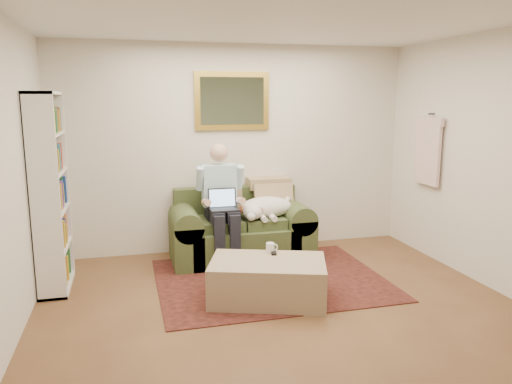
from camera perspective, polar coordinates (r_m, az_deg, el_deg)
name	(u,v)px	position (r m, az deg, el deg)	size (l,w,h in m)	color
room_shell	(287,173)	(4.31, 3.58, 2.19)	(4.51, 5.00, 2.61)	brown
rug	(270,279)	(5.48, 1.66, -9.93)	(2.41, 1.93, 0.01)	black
sofa	(241,235)	(6.11, -1.78, -4.95)	(1.68, 0.85, 1.01)	#414B28
seated_man	(222,206)	(5.81, -3.89, -1.56)	(0.55, 0.79, 1.41)	#8CC7D8
laptop	(223,204)	(5.74, -3.77, -1.36)	(0.33, 0.26, 0.24)	black
sleeping_dog	(266,207)	(6.01, 1.17, -1.74)	(0.69, 0.43, 0.26)	white
ottoman	(268,280)	(4.90, 1.35, -10.07)	(1.10, 0.70, 0.40)	tan
coffee_mug	(270,248)	(5.07, 1.63, -6.38)	(0.08, 0.08, 0.10)	white
tv_remote	(274,252)	(5.05, 2.02, -6.91)	(0.05, 0.15, 0.02)	black
bookshelf	(50,192)	(5.43, -22.46, -0.04)	(0.28, 0.80, 2.00)	white
wall_mirror	(232,101)	(6.30, -2.74, 10.35)	(0.94, 0.04, 0.72)	gold
hanging_shirt	(428,147)	(6.38, 19.05, 4.84)	(0.06, 0.52, 0.90)	beige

